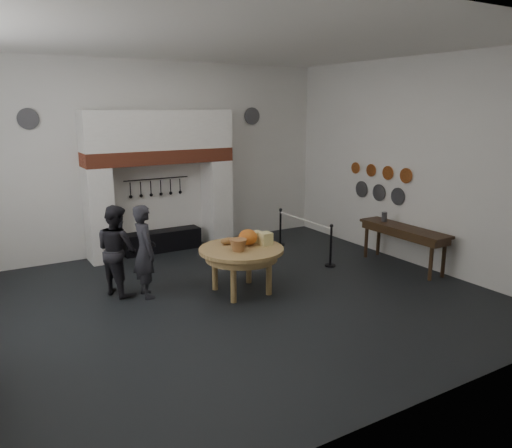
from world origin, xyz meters
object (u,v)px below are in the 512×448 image
work_table (241,250)px  barrier_post_near (331,247)px  iron_range (162,241)px  visitor_far (117,250)px  barrier_post_far (280,228)px  side_table (404,228)px  visitor_near (145,251)px

work_table → barrier_post_near: (2.46, 0.37, -0.39)m
work_table → iron_range: bearing=95.1°
iron_range → visitor_far: bearing=-126.7°
visitor_far → barrier_post_far: size_ratio=1.89×
iron_range → side_table: size_ratio=0.86×
visitor_near → visitor_far: visitor_near is taller
iron_range → side_table: bearing=-43.5°
visitor_far → side_table: bearing=-125.8°
barrier_post_near → barrier_post_far: bearing=90.0°
visitor_far → barrier_post_far: (4.48, 1.24, -0.40)m
visitor_near → visitor_far: 0.57m
visitor_near → side_table: bearing=-101.8°
work_table → barrier_post_far: 3.43m
side_table → barrier_post_near: size_ratio=2.44×
side_table → barrier_post_far: bearing=115.3°
visitor_near → barrier_post_far: 4.41m
visitor_far → side_table: size_ratio=0.78×
side_table → barrier_post_near: bearing=148.2°
side_table → barrier_post_near: same height
visitor_near → barrier_post_near: 4.11m
iron_range → work_table: size_ratio=1.19×
work_table → visitor_far: visitor_far is taller
visitor_near → side_table: size_ratio=0.79×
visitor_near → visitor_far: (-0.40, 0.40, -0.02)m
visitor_far → barrier_post_near: size_ratio=1.89×
barrier_post_far → work_table: bearing=-136.1°
barrier_post_near → barrier_post_far: size_ratio=1.00×
barrier_post_far → visitor_near: bearing=-158.1°
visitor_near → barrier_post_near: (4.08, -0.36, -0.42)m
visitor_far → work_table: bearing=-139.7°
visitor_near → barrier_post_far: bearing=-67.4°
work_table → barrier_post_far: bearing=43.9°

